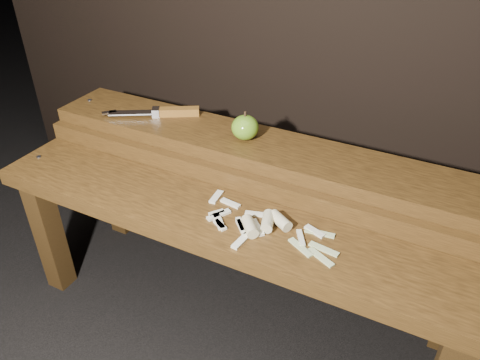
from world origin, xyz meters
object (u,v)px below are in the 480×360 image
at_px(apple, 245,127).
at_px(bench_rear_tier, 258,172).
at_px(bench_front_tier, 216,240).
at_px(knife, 167,112).

bearing_deg(apple, bench_rear_tier, -5.87).
bearing_deg(bench_rear_tier, bench_front_tier, -90.00).
distance_m(bench_rear_tier, knife, 0.31).
bearing_deg(bench_rear_tier, knife, 175.25).
relative_size(bench_rear_tier, apple, 16.05).
distance_m(bench_rear_tier, apple, 0.12).
relative_size(bench_rear_tier, knife, 4.90).
bearing_deg(bench_front_tier, apple, 100.31).
distance_m(bench_front_tier, bench_rear_tier, 0.23).
height_order(bench_rear_tier, apple, apple).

